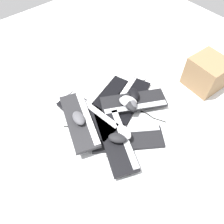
{
  "coord_description": "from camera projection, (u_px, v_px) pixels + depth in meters",
  "views": [
    {
      "loc": [
        -0.59,
        -0.66,
        1.19
      ],
      "look_at": [
        -0.04,
        -0.01,
        0.04
      ],
      "focal_mm": 35.0,
      "sensor_mm": 36.0,
      "label": 1
    }
  ],
  "objects": [
    {
      "name": "keyboard_0",
      "position": [
        128.0,
        100.0,
        1.53
      ],
      "size": [
        0.46,
        0.3,
        0.03
      ],
      "color": "black",
      "rests_on": "ground"
    },
    {
      "name": "cardboard_box",
      "position": [
        206.0,
        73.0,
        1.55
      ],
      "size": [
        0.24,
        0.25,
        0.23
      ],
      "primitive_type": "cube",
      "rotation": [
        0.0,
        0.0,
        3.08
      ],
      "color": "olive",
      "rests_on": "ground"
    },
    {
      "name": "mouse_7",
      "position": [
        134.0,
        94.0,
        1.48
      ],
      "size": [
        0.11,
        0.13,
        0.04
      ],
      "primitive_type": "ellipsoid",
      "rotation": [
        0.0,
        0.0,
        1.06
      ],
      "color": "black",
      "rests_on": "keyboard_6"
    },
    {
      "name": "mouse_0",
      "position": [
        118.0,
        138.0,
        1.27
      ],
      "size": [
        0.12,
        0.13,
        0.04
      ],
      "primitive_type": "ellipsoid",
      "rotation": [
        0.0,
        0.0,
        2.28
      ],
      "color": "black",
      "rests_on": "keyboard_4"
    },
    {
      "name": "keyboard_4",
      "position": [
        116.0,
        140.0,
        1.3
      ],
      "size": [
        0.31,
        0.46,
        0.03
      ],
      "color": "black",
      "rests_on": "keyboard_3"
    },
    {
      "name": "mouse_4",
      "position": [
        127.0,
        102.0,
        1.43
      ],
      "size": [
        0.09,
        0.12,
        0.04
      ],
      "primitive_type": "ellipsoid",
      "rotation": [
        0.0,
        0.0,
        4.9
      ],
      "color": "#B7B7BC",
      "rests_on": "keyboard_6"
    },
    {
      "name": "keyboard_1",
      "position": [
        104.0,
        97.0,
        1.55
      ],
      "size": [
        0.46,
        0.29,
        0.03
      ],
      "color": "black",
      "rests_on": "ground"
    },
    {
      "name": "keyboard_7",
      "position": [
        79.0,
        120.0,
        1.35
      ],
      "size": [
        0.29,
        0.46,
        0.03
      ],
      "color": "#232326",
      "rests_on": "keyboard_5"
    },
    {
      "name": "cable_1",
      "position": [
        115.0,
        117.0,
        1.46
      ],
      "size": [
        0.54,
        0.41,
        0.01
      ],
      "color": "black",
      "rests_on": "ground"
    },
    {
      "name": "keyboard_2",
      "position": [
        96.0,
        119.0,
        1.43
      ],
      "size": [
        0.23,
        0.46,
        0.03
      ],
      "color": "#232326",
      "rests_on": "ground"
    },
    {
      "name": "keyboard_5",
      "position": [
        88.0,
        115.0,
        1.42
      ],
      "size": [
        0.21,
        0.46,
        0.03
      ],
      "color": "black",
      "rests_on": "keyboard_2"
    },
    {
      "name": "mouse_1",
      "position": [
        132.0,
        104.0,
        1.42
      ],
      "size": [
        0.12,
        0.13,
        0.04
      ],
      "primitive_type": "ellipsoid",
      "rotation": [
        0.0,
        0.0,
        0.9
      ],
      "color": "#4C4C51",
      "rests_on": "keyboard_6"
    },
    {
      "name": "mouse_2",
      "position": [
        129.0,
        100.0,
        1.44
      ],
      "size": [
        0.1,
        0.13,
        0.04
      ],
      "primitive_type": "ellipsoid",
      "rotation": [
        0.0,
        0.0,
        5.04
      ],
      "color": "silver",
      "rests_on": "keyboard_6"
    },
    {
      "name": "mouse_3",
      "position": [
        130.0,
        105.0,
        1.42
      ],
      "size": [
        0.08,
        0.12,
        0.04
      ],
      "primitive_type": "ellipsoid",
      "rotation": [
        0.0,
        0.0,
        4.55
      ],
      "color": "black",
      "rests_on": "keyboard_6"
    },
    {
      "name": "cable_0",
      "position": [
        124.0,
        110.0,
        1.49
      ],
      "size": [
        0.64,
        0.32,
        0.01
      ],
      "color": "black",
      "rests_on": "ground"
    },
    {
      "name": "ground_plane",
      "position": [
        115.0,
        112.0,
        1.48
      ],
      "size": [
        3.2,
        3.2,
        0.0
      ],
      "primitive_type": "plane",
      "color": "white"
    },
    {
      "name": "mouse_6",
      "position": [
        79.0,
        118.0,
        1.32
      ],
      "size": [
        0.08,
        0.12,
        0.04
      ],
      "primitive_type": "ellipsoid",
      "rotation": [
        0.0,
        0.0,
        4.54
      ],
      "color": "#4C4C51",
      "rests_on": "keyboard_7"
    },
    {
      "name": "mouse_5",
      "position": [
        124.0,
        132.0,
        1.3
      ],
      "size": [
        0.08,
        0.12,
        0.04
      ],
      "primitive_type": "ellipsoid",
      "rotation": [
        0.0,
        0.0,
        4.63
      ],
      "color": "silver",
      "rests_on": "keyboard_4"
    },
    {
      "name": "keyboard_3",
      "position": [
        127.0,
        139.0,
        1.35
      ],
      "size": [
        0.45,
        0.37,
        0.03
      ],
      "color": "black",
      "rests_on": "ground"
    },
    {
      "name": "keyboard_6",
      "position": [
        134.0,
        102.0,
        1.48
      ],
      "size": [
        0.46,
        0.34,
        0.03
      ],
      "color": "black",
      "rests_on": "keyboard_0"
    }
  ]
}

